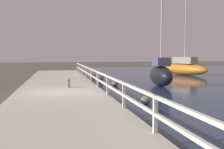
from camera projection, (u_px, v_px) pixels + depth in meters
ground_plane at (60, 98)px, 13.01m from camera, size 120.00×120.00×0.00m
dock_walkway at (60, 95)px, 13.00m from camera, size 4.46×36.00×0.29m
railing at (102, 79)px, 13.38m from camera, size 0.10×32.50×0.92m
boulder_downstream at (115, 84)px, 17.74m from camera, size 0.47×0.43×0.36m
boulder_near_dock at (93, 76)px, 24.07m from camera, size 0.51×0.46×0.38m
boulder_far_strip at (99, 79)px, 20.59m from camera, size 0.68×0.61×0.51m
boulder_upstream at (146, 100)px, 11.36m from camera, size 0.46×0.42×0.35m
mooring_bollard at (68, 83)px, 14.82m from camera, size 0.21×0.21×0.54m
sailboat_black at (161, 74)px, 17.77m from camera, size 1.54×3.50×6.57m
sailboat_orange at (185, 68)px, 27.51m from camera, size 3.37×5.96×8.18m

